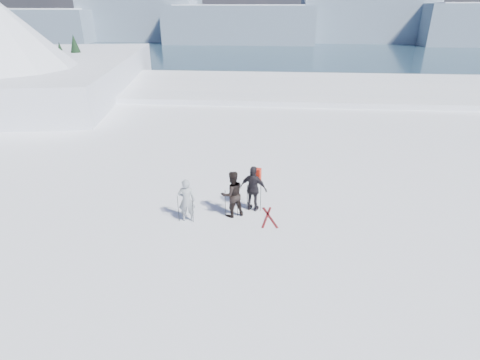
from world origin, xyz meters
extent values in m
plane|color=white|center=(0.00, 60.00, -17.50)|extent=(220.00, 208.01, 71.62)
cube|color=white|center=(0.00, 30.00, -6.50)|extent=(180.00, 16.00, 14.00)
plane|color=#21394C|center=(0.00, 290.00, -30.00)|extent=(820.00, 820.00, 0.00)
cube|color=slate|center=(-280.00, 440.00, -13.00)|extent=(150.00, 80.00, 34.00)
cube|color=white|center=(-280.00, 440.00, 1.00)|extent=(127.50, 70.00, 8.00)
cube|color=slate|center=(-160.00, 470.00, -7.00)|extent=(130.00, 80.00, 46.00)
cube|color=white|center=(-160.00, 470.00, 13.00)|extent=(110.50, 70.00, 8.00)
cube|color=slate|center=(-40.00, 440.00, -11.00)|extent=(160.00, 80.00, 38.00)
cube|color=white|center=(-40.00, 440.00, 5.00)|extent=(136.00, 70.00, 8.00)
cube|color=slate|center=(100.00, 470.00, -4.00)|extent=(140.00, 80.00, 52.00)
cube|color=white|center=(-28.00, 28.00, -5.00)|extent=(29.19, 35.68, 16.00)
cube|color=#2D2B28|center=(-22.00, 36.00, -9.00)|extent=(21.55, 17.87, 14.25)
cone|color=black|center=(-24.00, 34.00, -1.50)|extent=(7.28, 7.28, 13.00)
cone|color=black|center=(-18.00, 32.00, -3.00)|extent=(5.60, 5.60, 10.00)
cone|color=black|center=(-19.00, 35.00, -3.00)|extent=(5.60, 5.60, 10.00)
cone|color=black|center=(-27.00, 36.00, -2.00)|extent=(6.72, 6.72, 12.00)
cone|color=black|center=(-20.00, 30.00, -2.50)|extent=(6.16, 6.16, 11.00)
cone|color=black|center=(-25.00, 31.00, -2.50)|extent=(6.16, 6.16, 11.00)
cone|color=black|center=(-22.00, 28.00, -3.50)|extent=(5.04, 5.04, 9.00)
imported|color=#8E959B|center=(-4.10, 2.85, 0.92)|extent=(0.72, 0.52, 1.85)
imported|color=black|center=(-2.31, 3.40, 1.00)|extent=(1.21, 1.12, 2.00)
imported|color=black|center=(-1.47, 3.95, 1.01)|extent=(1.27, 0.81, 2.02)
cube|color=red|center=(-1.40, 4.19, 2.31)|extent=(0.48, 0.36, 0.58)
cylinder|color=black|center=(-4.44, 2.75, 0.58)|extent=(0.02, 0.02, 1.17)
cylinder|color=black|center=(-3.83, 2.71, 0.62)|extent=(0.02, 0.02, 1.24)
cylinder|color=black|center=(-2.60, 3.32, 0.60)|extent=(0.02, 0.02, 1.21)
cylinder|color=black|center=(-2.09, 3.38, 0.63)|extent=(0.02, 0.02, 1.27)
cylinder|color=black|center=(-1.73, 3.90, 0.60)|extent=(0.02, 0.02, 1.20)
cylinder|color=black|center=(-1.16, 3.87, 0.63)|extent=(0.02, 0.02, 1.27)
cube|color=black|center=(-0.87, 3.34, 0.01)|extent=(0.37, 1.69, 0.03)
cube|color=black|center=(-0.73, 3.34, 0.01)|extent=(0.69, 1.62, 0.03)
camera|label=1|loc=(-0.80, -10.13, 8.00)|focal=28.00mm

